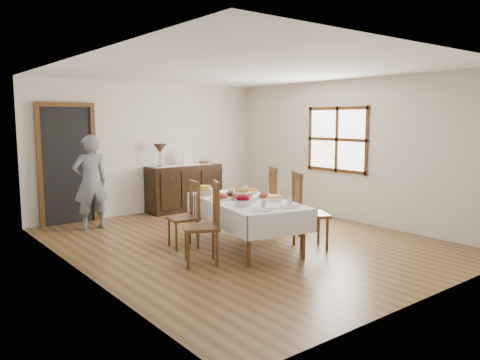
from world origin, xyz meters
TOP-DOWN VIEW (x-y plane):
  - ground at (0.00, 0.00)m, footprint 6.00×6.00m
  - room_shell at (-0.15, 0.42)m, footprint 5.02×6.02m
  - dining_table at (-0.19, -0.28)m, footprint 1.44×2.24m
  - chair_left_near at (-1.09, -0.56)m, footprint 0.61×0.61m
  - chair_left_far at (-0.87, 0.27)m, footprint 0.48×0.48m
  - chair_right_near at (0.47, -0.87)m, footprint 0.64×0.64m
  - chair_right_far at (0.76, -0.03)m, footprint 0.63×0.63m
  - sideboard at (0.59, 2.72)m, footprint 1.56×0.57m
  - person at (-1.54, 2.27)m, footprint 0.54×0.35m
  - bread_basket at (-0.24, -0.26)m, footprint 0.29×0.29m
  - egg_basket at (-0.12, 0.10)m, footprint 0.25×0.25m
  - ham_platter_a at (-0.44, -0.02)m, footprint 0.33×0.33m
  - ham_platter_b at (0.12, -0.35)m, footprint 0.29×0.29m
  - beet_bowl at (-0.51, -0.62)m, footprint 0.23×0.23m
  - carrot_bowl at (0.21, 0.08)m, footprint 0.21×0.21m
  - pineapple_bowl at (-0.43, 0.44)m, footprint 0.26×0.26m
  - casserole_dish at (0.08, -0.60)m, footprint 0.22×0.22m
  - butter_dish at (-0.28, -0.48)m, footprint 0.16×0.12m
  - setting_left at (-0.47, -0.97)m, footprint 0.44×0.31m
  - setting_right at (-0.06, -1.05)m, footprint 0.44×0.31m
  - glass_far_a at (-0.26, 0.39)m, footprint 0.06×0.06m
  - glass_far_b at (0.31, 0.35)m, footprint 0.07×0.07m
  - runner at (0.55, 2.76)m, footprint 1.30×0.35m
  - table_lamp at (0.03, 2.70)m, footprint 0.26×0.26m
  - picture_frame at (0.66, 2.67)m, footprint 0.22×0.08m
  - deco_bowl at (1.07, 2.71)m, footprint 0.20×0.20m

SIDE VIEW (x-z plane):
  - ground at x=0.00m, z-range 0.00..0.00m
  - sideboard at x=0.59m, z-range 0.00..0.94m
  - chair_left_far at x=-0.87m, z-range 0.01..0.99m
  - chair_left_near at x=-1.09m, z-range 0.01..1.10m
  - chair_right_far at x=0.76m, z-range 0.01..1.12m
  - chair_right_near at x=0.47m, z-range 0.01..1.13m
  - dining_table at x=-0.19m, z-range 0.27..0.98m
  - setting_left at x=-0.47m, z-range 0.68..0.78m
  - setting_right at x=-0.06m, z-range 0.68..0.78m
  - ham_platter_a at x=-0.44m, z-range 0.68..0.80m
  - ham_platter_b at x=0.12m, z-range 0.69..0.80m
  - butter_dish at x=-0.28m, z-range 0.71..0.78m
  - egg_basket at x=-0.12m, z-range 0.70..0.80m
  - casserole_dish at x=0.08m, z-range 0.71..0.79m
  - carrot_bowl at x=0.21m, z-range 0.71..0.80m
  - glass_far_b at x=0.31m, z-range 0.71..0.80m
  - glass_far_a at x=-0.26m, z-range 0.71..0.82m
  - pineapple_bowl at x=-0.43m, z-range 0.71..0.85m
  - beet_bowl at x=-0.51m, z-range 0.70..0.86m
  - bread_basket at x=-0.24m, z-range 0.70..0.88m
  - person at x=-1.54m, z-range 0.00..1.73m
  - runner at x=0.55m, z-range 0.94..0.95m
  - deco_bowl at x=1.07m, z-range 0.94..1.00m
  - picture_frame at x=0.66m, z-range 0.94..1.22m
  - table_lamp at x=0.03m, z-range 1.06..1.52m
  - room_shell at x=-0.15m, z-range 0.32..2.97m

